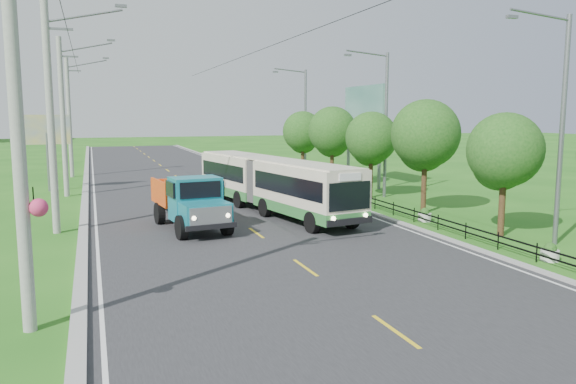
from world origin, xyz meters
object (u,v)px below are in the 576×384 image
pole_mid (63,116)px  streetlight_near (559,122)px  tree_second (503,154)px  streetlight_far (304,118)px  tree_fourth (371,141)px  pole_nearest (20,125)px  dump_truck (190,199)px  planter_mid (353,194)px  planter_near (425,216)px  bus (271,180)px  tree_back (303,134)px  billboard_right (364,113)px  tree_third (425,138)px  tree_fifth (332,133)px  pole_far (70,116)px  pole_near (51,117)px  streetlight_mid (384,119)px  planter_far (307,180)px  billboard_left (47,135)px  planter_front (550,253)px

pole_mid → streetlight_near: 28.26m
tree_second → streetlight_far: bearing=88.3°
tree_fourth → streetlight_near: 14.22m
pole_mid → tree_fourth: size_ratio=1.85×
pole_nearest → dump_truck: size_ratio=1.64×
planter_mid → pole_mid: bearing=157.5°
pole_mid → tree_fourth: bearing=-20.7°
planter_near → dump_truck: (-11.16, 1.95, 1.11)m
bus → tree_back: bearing=53.3°
billboard_right → tree_third: bearing=-101.6°
streetlight_far → billboard_right: (1.66, -8.00, 0.44)m
tree_fifth → billboard_right: size_ratio=0.79×
planter_mid → pole_far: bearing=131.6°
tree_third → planter_mid: size_ratio=8.96×
pole_near → streetlight_far: pole_near is taller
pole_nearest → streetlight_mid: size_ratio=1.10×
tree_back → billboard_right: size_ratio=0.75×
pole_mid → dump_truck: (5.71, -13.05, -3.70)m
streetlight_near → planter_far: size_ratio=13.54×
tree_third → planter_near: (-1.26, -2.14, -3.70)m
pole_mid → streetlight_near: size_ratio=1.10×
tree_back → planter_near: (-1.26, -20.14, -3.37)m
tree_fourth → planter_mid: bearing=-173.6°
pole_nearest → billboard_right: bearing=48.2°
tree_third → planter_far: size_ratio=8.96×
tree_fifth → billboard_left: (-19.36, 3.86, 0.01)m
streetlight_mid → bus: streetlight_mid is taller
streetlight_far → bus: streetlight_far is taller
streetlight_mid → streetlight_far: 14.00m
pole_near → tree_back: (18.12, 17.14, -1.44)m
planter_front → billboard_left: 31.88m
pole_nearest → tree_fifth: pole_nearest is taller
streetlight_near → dump_truck: 15.80m
pole_far → pole_nearest: bearing=-90.0°
pole_mid → planter_front: size_ratio=14.93×
pole_mid → streetlight_mid: (18.90, -7.00, -0.19)m
pole_mid → billboard_right: 20.59m
pole_mid → bus: 14.82m
tree_fourth → planter_far: 8.62m
pole_mid → tree_fourth: (18.12, -6.86, -1.51)m
tree_back → dump_truck: 22.14m
streetlight_mid → billboard_right: bearing=74.6°
pole_far → billboard_left: size_ratio=1.92×
pole_nearest → billboard_left: pole_nearest is taller
tree_back → streetlight_far: (0.79, 1.86, 1.25)m
streetlight_far → planter_mid: bearing=-98.3°
pole_mid → planter_mid: (16.86, -7.00, -4.81)m
streetlight_mid → planter_far: (-2.04, 8.00, -4.62)m
streetlight_mid → planter_near: streetlight_mid is taller
streetlight_far → planter_near: size_ratio=13.54×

